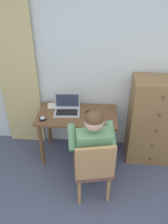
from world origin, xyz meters
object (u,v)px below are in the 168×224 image
Objects in this scene: desk at (77,121)px; notebook_pad at (55,106)px; computer_mouse at (88,112)px; chair at (93,167)px; dresser at (153,121)px; person_seated at (92,144)px; laptop at (67,108)px; desk_clock at (43,119)px.

notebook_pad is at bearing 151.61° from desk.
computer_mouse is 0.50m from notebook_pad.
chair is 0.79m from computer_mouse.
dresser is at bearing 4.80° from desk.
computer_mouse reaches higher than desk.
person_seated is at bearing -142.71° from dresser.
person_seated reaches higher than laptop.
chair reaches higher than computer_mouse.
dresser is 1.41× the size of chair.
desk is 0.57m from person_seated.
notebook_pad is at bearing 146.07° from laptop.
desk is 1.03m from dresser.
computer_mouse is (-0.08, 0.56, 0.08)m from person_seated.
computer_mouse is at bearing 14.88° from desk.
desk_clock is (-0.28, -0.23, -0.04)m from laptop.
computer_mouse is at bearing 98.75° from chair.
notebook_pad is (-1.36, 0.09, 0.12)m from dresser.
laptop is 3.98× the size of desk_clock.
notebook_pad is (-0.59, 0.88, 0.25)m from chair.
desk_clock is (-0.68, 0.53, 0.26)m from chair.
chair is 1.09m from notebook_pad.
desk_clock is at bearing -115.42° from notebook_pad.
dresser is at bearing -14.99° from notebook_pad.
dresser is 3.43× the size of laptop.
laptop is (-0.14, 0.05, 0.17)m from desk.
notebook_pad is (-0.19, 0.13, -0.05)m from laptop.
person_seated is at bearing -57.84° from computer_mouse.
laptop is 0.24m from notebook_pad.
notebook_pad reaches higher than desk.
person_seated is (0.22, -0.52, 0.06)m from desk.
desk_clock is at bearing 142.27° from chair.
laptop is 1.70× the size of notebook_pad.
desk is 0.76m from chair.
person_seated is (-0.80, -0.61, 0.05)m from dresser.
laptop is at bearing 122.49° from person_seated.
person_seated is 0.69m from laptop.
notebook_pad is at bearing 128.41° from person_seated.
computer_mouse reaches higher than desk_clock.
desk is 0.48m from desk_clock.
laptop is at bearing 38.51° from desk_clock.
laptop is (-0.37, 0.57, 0.11)m from person_seated.
dresser is (1.02, 0.09, 0.01)m from desk.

